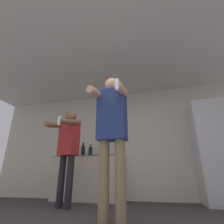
% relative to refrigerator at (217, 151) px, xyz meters
% --- Properties ---
extents(wall_back, '(7.00, 0.06, 2.55)m').
position_rel_refrigerator_xyz_m(wall_back, '(-1.81, 0.38, 0.32)').
color(wall_back, beige).
rests_on(wall_back, ground_plane).
extents(ceiling_slab, '(7.00, 3.30, 0.05)m').
position_rel_refrigerator_xyz_m(ceiling_slab, '(-1.81, -1.04, 1.62)').
color(ceiling_slab, silver).
rests_on(ceiling_slab, wall_back).
extents(refrigerator, '(0.76, 0.73, 1.90)m').
position_rel_refrigerator_xyz_m(refrigerator, '(0.00, 0.00, 0.00)').
color(refrigerator, silver).
rests_on(refrigerator, ground_plane).
extents(counter, '(1.55, 0.54, 0.93)m').
position_rel_refrigerator_xyz_m(counter, '(-2.66, 0.10, -0.49)').
color(counter, '#BCB29E').
rests_on(counter, ground_plane).
extents(bottle_brown_liquor, '(0.09, 0.09, 0.36)m').
position_rel_refrigerator_xyz_m(bottle_brown_liquor, '(-2.80, 0.07, 0.12)').
color(bottle_brown_liquor, black).
rests_on(bottle_brown_liquor, counter).
extents(bottle_clear_vodka, '(0.09, 0.09, 0.32)m').
position_rel_refrigerator_xyz_m(bottle_clear_vodka, '(-2.31, 0.07, 0.10)').
color(bottle_clear_vodka, '#563314').
rests_on(bottle_clear_vodka, counter).
extents(bottle_red_label, '(0.09, 0.09, 0.28)m').
position_rel_refrigerator_xyz_m(bottle_red_label, '(-2.61, 0.07, 0.09)').
color(bottle_red_label, black).
rests_on(bottle_red_label, counter).
extents(bottle_dark_rum, '(0.08, 0.08, 0.25)m').
position_rel_refrigerator_xyz_m(bottle_dark_rum, '(-3.07, 0.07, 0.06)').
color(bottle_dark_rum, maroon).
rests_on(bottle_dark_rum, counter).
extents(person_woman_foreground, '(0.45, 0.48, 1.75)m').
position_rel_refrigerator_xyz_m(person_woman_foreground, '(-1.63, -1.75, 0.08)').
color(person_woman_foreground, '#75664C').
rests_on(person_woman_foreground, ground_plane).
extents(person_man_side, '(0.55, 0.61, 1.67)m').
position_rel_refrigerator_xyz_m(person_man_side, '(-2.66, -0.93, 0.07)').
color(person_man_side, black).
rests_on(person_man_side, ground_plane).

